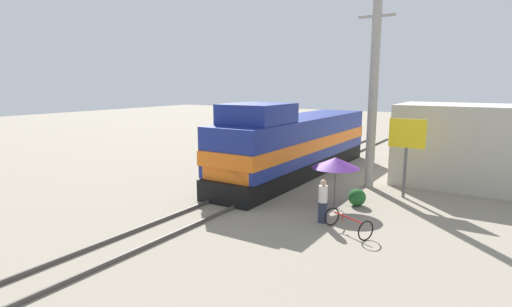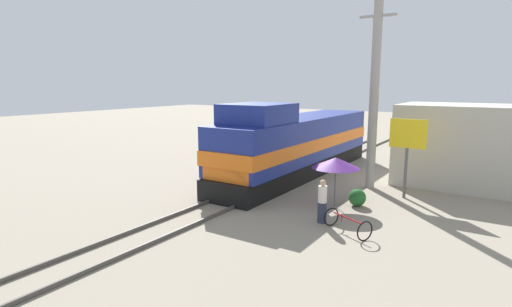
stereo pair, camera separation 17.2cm
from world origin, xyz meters
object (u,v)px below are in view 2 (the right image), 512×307
at_px(utility_pole, 374,92).
at_px(bicycle, 347,223).
at_px(billboard_sign, 408,140).
at_px(locomotive, 296,144).
at_px(vendor_umbrella, 336,163).
at_px(person_bystander, 322,200).

xyz_separation_m(utility_pole, bicycle, (1.32, -6.91, -4.56)).
distance_m(utility_pole, billboard_sign, 3.12).
distance_m(utility_pole, bicycle, 8.38).
bearing_deg(locomotive, billboard_sign, -11.46).
bearing_deg(utility_pole, vendor_umbrella, -94.07).
distance_m(utility_pole, vendor_umbrella, 5.08).
bearing_deg(vendor_umbrella, billboard_sign, 53.42).
bearing_deg(bicycle, billboard_sign, -159.36).
distance_m(locomotive, utility_pole, 5.46).
relative_size(locomotive, vendor_umbrella, 6.88).
xyz_separation_m(vendor_umbrella, bicycle, (1.61, -2.80, -1.58)).
height_order(locomotive, person_bystander, locomotive).
bearing_deg(vendor_umbrella, locomotive, 133.97).
relative_size(vendor_umbrella, bicycle, 1.14).
relative_size(billboard_sign, bicycle, 1.95).
height_order(vendor_umbrella, bicycle, vendor_umbrella).
distance_m(vendor_umbrella, bicycle, 3.60).
xyz_separation_m(locomotive, utility_pole, (4.51, -0.27, 3.07)).
distance_m(locomotive, bicycle, 9.37).
bearing_deg(billboard_sign, person_bystander, -109.08).
relative_size(locomotive, person_bystander, 8.73).
relative_size(utility_pole, billboard_sign, 2.61).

